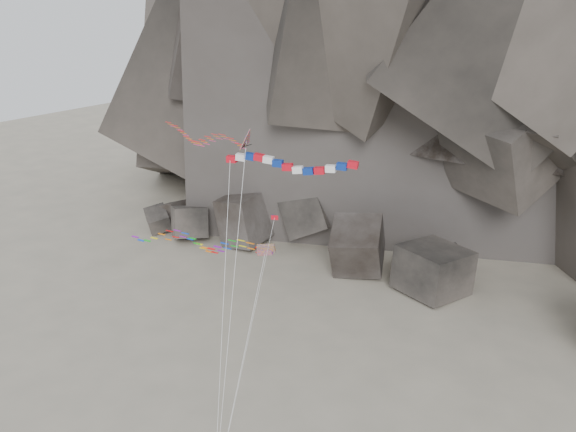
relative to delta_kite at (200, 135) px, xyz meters
The scene contains 5 objects.
boulder_field 37.26m from the delta_kite, 94.29° to the left, with size 75.45×17.00×8.78m.
delta_kite is the anchor object (origin of this frame).
banner_kite 7.10m from the delta_kite, ahead, with size 8.89×11.38×20.60m.
parafoil_kite 8.75m from the delta_kite, 161.71° to the left, with size 15.92×10.32×13.83m.
pennant_kite 10.92m from the delta_kite, ahead, with size 2.63×10.59×15.85m.
Camera 1 is at (26.13, -32.20, 32.68)m, focal length 40.00 mm.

